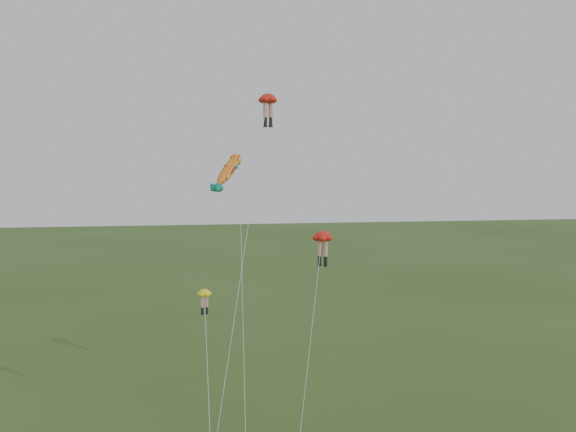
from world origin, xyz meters
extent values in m
ellipsoid|color=red|center=(2.38, 12.43, 21.25)|extent=(1.80, 1.80, 0.70)
cylinder|color=tan|center=(2.18, 12.35, 20.42)|extent=(0.31, 0.31, 1.07)
cylinder|color=black|center=(2.18, 12.35, 19.62)|extent=(0.24, 0.24, 0.54)
cube|color=black|center=(2.18, 12.35, 19.27)|extent=(0.27, 0.35, 0.16)
cylinder|color=tan|center=(2.58, 12.50, 20.42)|extent=(0.31, 0.31, 1.07)
cylinder|color=black|center=(2.58, 12.50, 19.62)|extent=(0.24, 0.24, 0.54)
cube|color=black|center=(2.58, 12.50, 19.27)|extent=(0.27, 0.35, 0.16)
cylinder|color=silver|center=(-0.13, 5.57, 10.90)|extent=(5.06, 13.75, 21.38)
ellipsoid|color=red|center=(4.88, 5.68, 12.01)|extent=(1.83, 1.83, 0.66)
cylinder|color=tan|center=(4.71, 5.79, 11.23)|extent=(0.29, 0.29, 1.01)
cylinder|color=black|center=(4.71, 5.79, 10.47)|extent=(0.23, 0.23, 0.50)
cube|color=black|center=(4.71, 5.79, 10.15)|extent=(0.30, 0.34, 0.15)
cylinder|color=tan|center=(5.05, 5.57, 11.23)|extent=(0.29, 0.29, 1.01)
cylinder|color=black|center=(5.05, 5.57, 10.47)|extent=(0.23, 0.23, 0.50)
cube|color=black|center=(5.05, 5.57, 10.15)|extent=(0.30, 0.34, 0.15)
cylinder|color=silver|center=(3.45, 2.52, 6.27)|extent=(2.89, 6.35, 12.12)
ellipsoid|color=yellow|center=(-2.67, 2.99, 9.17)|extent=(1.08, 1.08, 0.43)
cylinder|color=tan|center=(-2.80, 2.95, 8.66)|extent=(0.19, 0.19, 0.66)
cylinder|color=black|center=(-2.80, 2.95, 8.16)|extent=(0.15, 0.15, 0.33)
cube|color=black|center=(-2.80, 2.95, 7.95)|extent=(0.16, 0.22, 0.10)
cylinder|color=tan|center=(-2.55, 3.03, 8.66)|extent=(0.19, 0.19, 0.66)
cylinder|color=black|center=(-2.55, 3.03, 8.16)|extent=(0.15, 0.15, 0.33)
cube|color=black|center=(-2.55, 3.03, 7.95)|extent=(0.16, 0.22, 0.10)
cylinder|color=silver|center=(-2.67, -0.70, 4.80)|extent=(0.03, 7.39, 9.18)
ellipsoid|color=yellow|center=(-0.64, 10.12, 16.17)|extent=(2.68, 3.12, 2.76)
sphere|color=yellow|center=(-0.64, 10.12, 16.17)|extent=(1.48, 1.55, 1.26)
cone|color=#14887C|center=(-0.64, 10.12, 16.17)|extent=(1.26, 1.35, 1.22)
cone|color=#14887C|center=(-0.64, 10.12, 16.17)|extent=(1.26, 1.35, 1.22)
cone|color=#14887C|center=(-0.64, 10.12, 16.17)|extent=(0.71, 0.76, 0.68)
cone|color=#14887C|center=(-0.64, 10.12, 16.17)|extent=(0.71, 0.76, 0.68)
cone|color=#B32112|center=(-0.64, 10.12, 16.17)|extent=(0.75, 0.79, 0.66)
cylinder|color=silver|center=(-0.68, 4.59, 8.20)|extent=(0.11, 11.08, 15.97)
camera|label=1|loc=(-4.18, -33.50, 16.32)|focal=40.00mm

